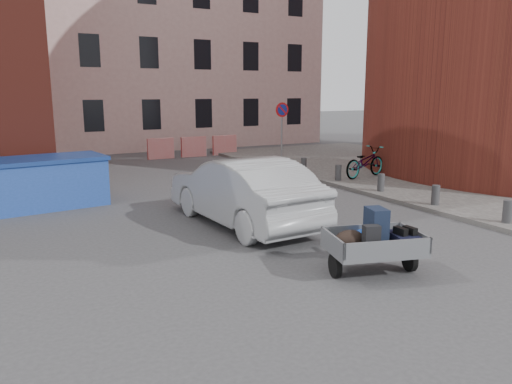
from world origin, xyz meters
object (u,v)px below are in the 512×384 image
silver_car (243,191)px  bicycle (365,162)px  dumpster (42,182)px  trailer (373,241)px

silver_car → bicycle: bearing=-156.6°
dumpster → bicycle: (10.85, -0.91, -0.04)m
bicycle → dumpster: bearing=72.4°
dumpster → bicycle: 10.88m
silver_car → bicycle: 7.54m
dumpster → silver_car: 5.97m
trailer → bicycle: bearing=66.3°
silver_car → bicycle: (6.72, 3.41, -0.15)m
dumpster → bicycle: bearing=-12.2°
trailer → silver_car: silver_car is taller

